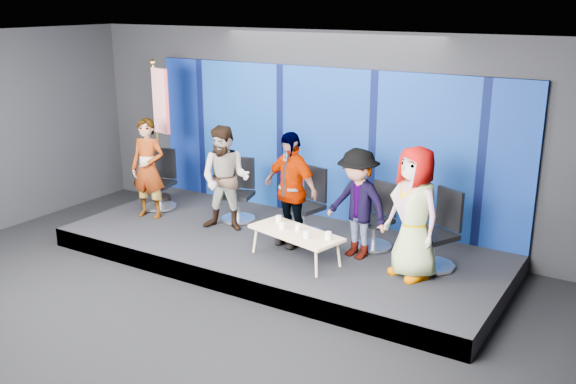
% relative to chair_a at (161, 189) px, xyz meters
% --- Properties ---
extents(ground, '(10.00, 10.00, 0.00)m').
position_rel_chair_a_xyz_m(ground, '(2.77, -2.79, -0.65)').
color(ground, black).
rests_on(ground, ground).
extents(room_walls, '(10.02, 8.02, 3.51)m').
position_rel_chair_a_xyz_m(room_walls, '(2.77, -2.79, 1.77)').
color(room_walls, black).
rests_on(room_walls, ground).
extents(riser, '(7.00, 3.00, 0.30)m').
position_rel_chair_a_xyz_m(riser, '(2.77, -0.29, -0.50)').
color(riser, black).
rests_on(riser, ground).
extents(backdrop, '(7.00, 0.08, 2.60)m').
position_rel_chair_a_xyz_m(backdrop, '(2.77, 1.16, 0.95)').
color(backdrop, '#06114E').
rests_on(backdrop, riser).
extents(chair_a, '(0.71, 0.71, 1.08)m').
position_rel_chair_a_xyz_m(chair_a, '(0.00, 0.00, 0.00)').
color(chair_a, silver).
rests_on(chair_a, riser).
extents(panelist_a, '(0.71, 0.53, 1.75)m').
position_rel_chair_a_xyz_m(panelist_a, '(0.18, -0.47, 0.52)').
color(panelist_a, black).
rests_on(panelist_a, riser).
extents(chair_b, '(0.75, 0.75, 1.08)m').
position_rel_chair_a_xyz_m(chair_b, '(1.62, 0.20, -0.00)').
color(chair_b, silver).
rests_on(chair_b, riser).
extents(panelist_b, '(1.00, 0.87, 1.75)m').
position_rel_chair_a_xyz_m(panelist_b, '(1.72, -0.30, 0.52)').
color(panelist_b, black).
rests_on(panelist_b, riser).
extents(chair_c, '(0.75, 0.75, 1.11)m').
position_rel_chair_a_xyz_m(chair_c, '(2.98, 0.19, 0.01)').
color(chair_c, silver).
rests_on(chair_c, riser).
extents(panelist_c, '(1.12, 0.66, 1.79)m').
position_rel_chair_a_xyz_m(panelist_c, '(2.97, -0.32, 0.54)').
color(panelist_c, black).
rests_on(panelist_c, riser).
extents(chair_d, '(0.70, 0.70, 1.02)m').
position_rel_chair_a_xyz_m(chair_d, '(4.17, 0.26, -0.02)').
color(chair_d, silver).
rests_on(chair_d, riser).
extents(panelist_d, '(1.18, 0.86, 1.65)m').
position_rel_chair_a_xyz_m(panelist_d, '(4.07, -0.23, 0.47)').
color(panelist_d, black).
rests_on(panelist_d, riser).
extents(chair_e, '(0.86, 0.86, 1.14)m').
position_rel_chair_a_xyz_m(chair_e, '(5.22, -0.00, 0.02)').
color(chair_e, silver).
rests_on(chair_e, riser).
extents(panelist_e, '(1.07, 0.93, 1.84)m').
position_rel_chair_a_xyz_m(panelist_e, '(5.02, -0.47, 0.57)').
color(panelist_e, black).
rests_on(panelist_e, riser).
extents(coffee_table, '(1.53, 0.92, 0.44)m').
position_rel_chair_a_xyz_m(coffee_table, '(3.36, -0.81, 0.05)').
color(coffee_table, tan).
rests_on(coffee_table, riser).
extents(mug_a, '(0.09, 0.09, 0.11)m').
position_rel_chair_a_xyz_m(mug_a, '(2.94, -0.61, 0.14)').
color(mug_a, white).
rests_on(mug_a, coffee_table).
extents(mug_b, '(0.09, 0.09, 0.10)m').
position_rel_chair_a_xyz_m(mug_b, '(3.14, -0.83, 0.14)').
color(mug_b, white).
rests_on(mug_b, coffee_table).
extents(mug_c, '(0.08, 0.08, 0.09)m').
position_rel_chair_a_xyz_m(mug_c, '(3.36, -0.74, 0.13)').
color(mug_c, white).
rests_on(mug_c, coffee_table).
extents(mug_d, '(0.08, 0.08, 0.10)m').
position_rel_chair_a_xyz_m(mug_d, '(3.62, -0.96, 0.13)').
color(mug_d, white).
rests_on(mug_d, coffee_table).
extents(mug_e, '(0.09, 0.09, 0.11)m').
position_rel_chair_a_xyz_m(mug_e, '(3.91, -0.84, 0.14)').
color(mug_e, white).
rests_on(mug_e, coffee_table).
extents(flag_stand, '(0.59, 0.35, 2.66)m').
position_rel_chair_a_xyz_m(flag_stand, '(-0.16, 0.25, 1.05)').
color(flag_stand, black).
rests_on(flag_stand, riser).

